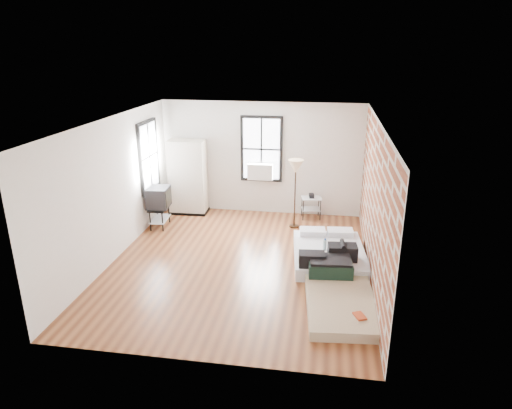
% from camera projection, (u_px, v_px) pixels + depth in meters
% --- Properties ---
extents(ground, '(6.00, 6.00, 0.00)m').
position_uv_depth(ground, '(239.00, 263.00, 9.03)').
color(ground, '#562A16').
rests_on(ground, ground).
extents(room_shell, '(5.02, 6.02, 2.80)m').
position_uv_depth(room_shell, '(254.00, 174.00, 8.75)').
color(room_shell, silver).
rests_on(room_shell, ground).
extents(mattress_main, '(1.55, 1.99, 0.60)m').
position_uv_depth(mattress_main, '(329.00, 253.00, 9.07)').
color(mattress_main, white).
rests_on(mattress_main, ground).
extents(mattress_bare, '(1.30, 2.21, 0.46)m').
position_uv_depth(mattress_bare, '(338.00, 291.00, 7.73)').
color(mattress_bare, '#C9B391').
rests_on(mattress_bare, ground).
extents(wardrobe, '(0.96, 0.56, 1.87)m').
position_uv_depth(wardrobe, '(188.00, 177.00, 11.46)').
color(wardrobe, black).
rests_on(wardrobe, ground).
extents(side_table, '(0.53, 0.45, 0.63)m').
position_uv_depth(side_table, '(311.00, 202.00, 11.23)').
color(side_table, black).
rests_on(side_table, ground).
extents(floor_lamp, '(0.35, 0.35, 1.63)m').
position_uv_depth(floor_lamp, '(296.00, 170.00, 10.36)').
color(floor_lamp, black).
rests_on(floor_lamp, ground).
extents(tv_stand, '(0.53, 0.72, 0.97)m').
position_uv_depth(tv_stand, '(159.00, 199.00, 10.61)').
color(tv_stand, black).
rests_on(tv_stand, ground).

